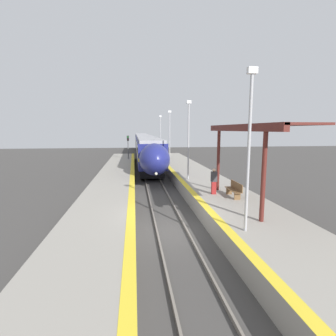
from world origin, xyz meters
name	(u,v)px	position (x,y,z in m)	size (l,w,h in m)	color
ground_plane	(172,232)	(0.00, 0.00, 0.00)	(120.00, 120.00, 0.00)	#423F3D
rail_left	(157,231)	(-0.72, 0.00, 0.07)	(0.08, 90.00, 0.15)	slate
rail_right	(186,230)	(0.72, 0.00, 0.07)	(0.08, 90.00, 0.15)	slate
train	(144,145)	(0.00, 33.45, 2.25)	(2.78, 49.85, 3.91)	black
platform_right	(246,219)	(3.78, 0.00, 0.46)	(4.09, 64.00, 0.94)	gray
platform_left	(99,226)	(-3.40, 0.00, 0.46)	(3.33, 64.00, 0.94)	gray
platform_bench	(235,189)	(4.15, 2.58, 1.41)	(0.44, 1.76, 0.89)	brown
person_waiting	(214,181)	(3.13, 3.41, 1.77)	(0.36, 0.22, 1.63)	maroon
railway_signal	(128,147)	(-2.54, 24.08, 2.51)	(0.28, 0.28, 4.08)	#59595E
lamppost_near	(249,142)	(2.58, -2.54, 4.44)	(0.36, 0.20, 6.22)	#9E9EA3
lamppost_mid	(189,135)	(2.58, 8.59, 4.44)	(0.36, 0.20, 6.22)	#9E9EA3
lamppost_far	(170,133)	(2.58, 19.72, 4.44)	(0.36, 0.20, 6.22)	#9E9EA3
lamppost_farthest	(160,132)	(2.58, 30.85, 4.44)	(0.36, 0.20, 6.22)	#9E9EA3
station_canopy	(248,131)	(4.30, 1.46, 4.85)	(2.02, 9.09, 4.25)	#511E19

